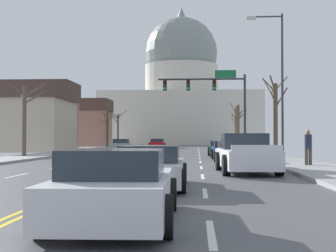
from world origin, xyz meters
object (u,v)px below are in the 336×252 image
at_px(sedan_oncoming_01, 157,144).
at_px(pedestrian_00, 308,145).
at_px(street_lamp_right, 278,74).
at_px(sedan_near_02, 233,153).
at_px(sedan_near_05, 116,188).
at_px(sedan_oncoming_00, 121,145).
at_px(sedan_near_00, 221,148).
at_px(sedan_near_04, 151,168).
at_px(signal_gantry, 214,93).
at_px(pickup_truck_near_03, 246,155).
at_px(sedan_near_01, 226,150).

relative_size(sedan_oncoming_01, pedestrian_00, 2.75).
xyz_separation_m(street_lamp_right, sedan_near_02, (-2.63, -1.04, -4.49)).
distance_m(street_lamp_right, sedan_near_05, 20.91).
height_order(sedan_near_02, sedan_oncoming_00, sedan_oncoming_00).
xyz_separation_m(sedan_near_00, sedan_oncoming_01, (-7.27, 24.95, 0.04)).
distance_m(sedan_near_04, sedan_oncoming_01, 50.45).
distance_m(sedan_oncoming_00, sedan_oncoming_01, 12.87).
relative_size(signal_gantry, pickup_truck_near_03, 1.49).
bearing_deg(sedan_oncoming_01, sedan_oncoming_00, -103.31).
distance_m(sedan_near_00, sedan_near_04, 25.55).
relative_size(street_lamp_right, sedan_near_00, 1.90).
height_order(signal_gantry, sedan_near_05, signal_gantry).
height_order(sedan_near_00, pickup_truck_near_03, pickup_truck_near_03).
xyz_separation_m(sedan_near_02, sedan_oncoming_00, (-10.30, 24.90, 0.03)).
bearing_deg(pedestrian_00, sedan_near_04, -125.41).
bearing_deg(sedan_near_00, sedan_near_01, -89.44).
relative_size(sedan_near_05, sedan_oncoming_00, 0.97).
xyz_separation_m(sedan_near_02, pickup_truck_near_03, (-0.01, -6.81, 0.14)).
relative_size(sedan_near_05, pedestrian_00, 2.60).
bearing_deg(sedan_oncoming_01, street_lamp_right, -74.67).
relative_size(sedan_near_05, sedan_oncoming_01, 0.95).
relative_size(street_lamp_right, sedan_oncoming_00, 1.89).
xyz_separation_m(sedan_near_00, sedan_near_04, (-3.27, -25.34, 0.01)).
xyz_separation_m(sedan_near_01, pickup_truck_near_03, (0.01, -13.58, 0.16)).
bearing_deg(sedan_near_04, sedan_oncoming_00, 100.45).
relative_size(sedan_oncoming_00, pedestrian_00, 2.67).
bearing_deg(signal_gantry, pickup_truck_near_03, -88.88).
height_order(sedan_near_04, sedan_oncoming_00, sedan_oncoming_00).
distance_m(signal_gantry, sedan_near_05, 35.22).
height_order(sedan_near_04, pedestrian_00, pedestrian_00).
relative_size(signal_gantry, sedan_oncoming_00, 1.78).
height_order(pickup_truck_near_03, pedestrian_00, pedestrian_00).
height_order(sedan_near_05, sedan_oncoming_00, sedan_oncoming_00).
height_order(sedan_near_00, sedan_oncoming_00, sedan_oncoming_00).
distance_m(signal_gantry, sedan_near_04, 29.70).
height_order(street_lamp_right, sedan_near_05, street_lamp_right).
relative_size(sedan_near_02, pickup_truck_near_03, 0.86).
relative_size(sedan_near_01, pickup_truck_near_03, 0.79).
bearing_deg(sedan_oncoming_00, sedan_near_04, -79.55).
bearing_deg(pickup_truck_near_03, sedan_near_04, -118.84).
bearing_deg(sedan_oncoming_01, pedestrian_00, -75.52).
distance_m(pickup_truck_near_03, pedestrian_00, 4.59).
relative_size(signal_gantry, pedestrian_00, 4.74).
height_order(signal_gantry, sedan_oncoming_01, signal_gantry).
xyz_separation_m(pickup_truck_near_03, sedan_oncoming_00, (-10.30, 31.71, -0.11)).
relative_size(sedan_near_04, pedestrian_00, 2.72).
xyz_separation_m(sedan_near_05, sedan_oncoming_00, (-6.91, 43.37, 0.03)).
bearing_deg(sedan_near_04, sedan_near_00, 82.65).
distance_m(signal_gantry, pickup_truck_near_03, 23.58).
relative_size(sedan_near_00, sedan_near_01, 1.05).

